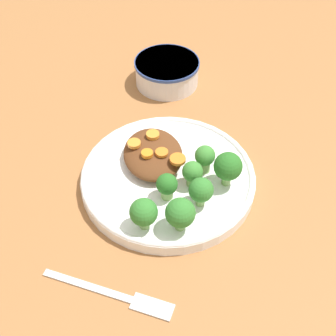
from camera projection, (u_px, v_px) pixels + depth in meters
ground_plane at (168, 183)px, 0.76m from camera, size 4.00×4.00×0.00m
plate at (168, 177)px, 0.75m from camera, size 0.28×0.28×0.03m
dip_bowl at (167, 71)px, 0.92m from camera, size 0.13×0.13×0.05m
stew_mound at (153, 154)px, 0.75m from camera, size 0.12×0.10×0.03m
broccoli_floret_0 at (201, 191)px, 0.68m from camera, size 0.04×0.04×0.05m
broccoli_floret_1 at (178, 214)px, 0.65m from camera, size 0.04×0.04×0.06m
broccoli_floret_2 at (228, 167)px, 0.70m from camera, size 0.04×0.04×0.06m
broccoli_floret_3 at (205, 157)px, 0.73m from camera, size 0.03×0.03×0.05m
broccoli_floret_4 at (192, 173)px, 0.71m from camera, size 0.03×0.03×0.04m
broccoli_floret_5 at (144, 213)px, 0.65m from camera, size 0.04×0.04×0.05m
broccoli_floret_6 at (167, 185)px, 0.69m from camera, size 0.03×0.03×0.04m
carrot_slice_0 at (147, 154)px, 0.73m from camera, size 0.02×0.02×0.01m
carrot_slice_1 at (162, 153)px, 0.73m from camera, size 0.02×0.02×0.00m
carrot_slice_2 at (134, 143)px, 0.74m from camera, size 0.02×0.02×0.01m
carrot_slice_3 at (178, 161)px, 0.72m from camera, size 0.03×0.03×0.01m
carrot_slice_4 at (153, 135)px, 0.76m from camera, size 0.02×0.02×0.01m
fork at (120, 296)px, 0.62m from camera, size 0.10×0.17×0.01m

